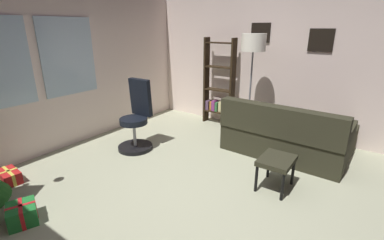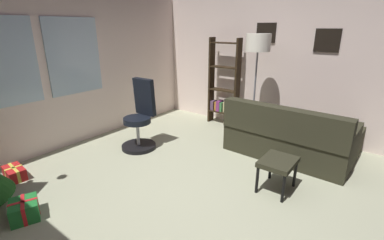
{
  "view_description": "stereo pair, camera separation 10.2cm",
  "coord_description": "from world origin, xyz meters",
  "px_view_note": "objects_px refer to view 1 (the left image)",
  "views": [
    {
      "loc": [
        -2.36,
        -1.57,
        1.92
      ],
      "look_at": [
        -0.1,
        0.03,
        0.97
      ],
      "focal_mm": 25.52,
      "sensor_mm": 36.0,
      "label": 1
    },
    {
      "loc": [
        -2.3,
        -1.65,
        1.92
      ],
      "look_at": [
        -0.1,
        0.03,
        0.97
      ],
      "focal_mm": 25.52,
      "sensor_mm": 36.0,
      "label": 2
    }
  ],
  "objects_px": {
    "gift_box_green": "(22,214)",
    "floor_lamp": "(253,49)",
    "bookshelf": "(219,88)",
    "office_chair": "(137,122)",
    "gift_box_red": "(9,176)",
    "couch": "(295,135)",
    "footstool": "(276,163)"
  },
  "relations": [
    {
      "from": "gift_box_red",
      "to": "office_chair",
      "type": "distance_m",
      "value": 1.86
    },
    {
      "from": "office_chair",
      "to": "couch",
      "type": "bearing_deg",
      "value": -59.28
    },
    {
      "from": "couch",
      "to": "bookshelf",
      "type": "relative_size",
      "value": 1.07
    },
    {
      "from": "gift_box_green",
      "to": "office_chair",
      "type": "distance_m",
      "value": 2.06
    },
    {
      "from": "couch",
      "to": "floor_lamp",
      "type": "distance_m",
      "value": 1.56
    },
    {
      "from": "footstool",
      "to": "floor_lamp",
      "type": "height_order",
      "value": "floor_lamp"
    },
    {
      "from": "footstool",
      "to": "bookshelf",
      "type": "relative_size",
      "value": 0.28
    },
    {
      "from": "couch",
      "to": "gift_box_red",
      "type": "height_order",
      "value": "couch"
    },
    {
      "from": "footstool",
      "to": "gift_box_green",
      "type": "xyz_separation_m",
      "value": [
        -2.12,
        1.9,
        -0.25
      ]
    },
    {
      "from": "floor_lamp",
      "to": "gift_box_red",
      "type": "bearing_deg",
      "value": 149.49
    },
    {
      "from": "couch",
      "to": "floor_lamp",
      "type": "height_order",
      "value": "floor_lamp"
    },
    {
      "from": "office_chair",
      "to": "floor_lamp",
      "type": "xyz_separation_m",
      "value": [
        1.48,
        -1.3,
        1.12
      ]
    },
    {
      "from": "office_chair",
      "to": "bookshelf",
      "type": "relative_size",
      "value": 0.66
    },
    {
      "from": "gift_box_green",
      "to": "floor_lamp",
      "type": "bearing_deg",
      "value": -14.95
    },
    {
      "from": "office_chair",
      "to": "floor_lamp",
      "type": "height_order",
      "value": "floor_lamp"
    },
    {
      "from": "couch",
      "to": "office_chair",
      "type": "bearing_deg",
      "value": 120.72
    },
    {
      "from": "couch",
      "to": "office_chair",
      "type": "xyz_separation_m",
      "value": [
        -1.29,
        2.17,
        0.15
      ]
    },
    {
      "from": "gift_box_green",
      "to": "couch",
      "type": "bearing_deg",
      "value": -28.78
    },
    {
      "from": "bookshelf",
      "to": "floor_lamp",
      "type": "height_order",
      "value": "floor_lamp"
    },
    {
      "from": "couch",
      "to": "gift_box_green",
      "type": "distance_m",
      "value": 3.75
    },
    {
      "from": "gift_box_green",
      "to": "office_chair",
      "type": "xyz_separation_m",
      "value": [
        1.99,
        0.37,
        0.35
      ]
    },
    {
      "from": "gift_box_red",
      "to": "floor_lamp",
      "type": "relative_size",
      "value": 0.21
    },
    {
      "from": "gift_box_red",
      "to": "floor_lamp",
      "type": "xyz_separation_m",
      "value": [
        3.21,
        -1.89,
        1.49
      ]
    },
    {
      "from": "gift_box_green",
      "to": "footstool",
      "type": "bearing_deg",
      "value": -41.89
    },
    {
      "from": "gift_box_green",
      "to": "gift_box_red",
      "type": "bearing_deg",
      "value": 74.12
    },
    {
      "from": "bookshelf",
      "to": "office_chair",
      "type": "bearing_deg",
      "value": 165.62
    },
    {
      "from": "office_chair",
      "to": "bookshelf",
      "type": "xyz_separation_m",
      "value": [
        1.83,
        -0.47,
        0.3
      ]
    },
    {
      "from": "gift_box_green",
      "to": "floor_lamp",
      "type": "distance_m",
      "value": 3.89
    },
    {
      "from": "couch",
      "to": "footstool",
      "type": "relative_size",
      "value": 3.89
    },
    {
      "from": "gift_box_green",
      "to": "floor_lamp",
      "type": "relative_size",
      "value": 0.21
    },
    {
      "from": "gift_box_green",
      "to": "bookshelf",
      "type": "relative_size",
      "value": 0.22
    },
    {
      "from": "floor_lamp",
      "to": "couch",
      "type": "bearing_deg",
      "value": -102.4
    }
  ]
}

